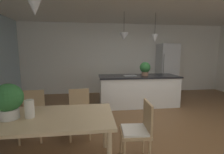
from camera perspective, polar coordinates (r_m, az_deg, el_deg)
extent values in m
cube|color=brown|center=(3.52, 16.94, -18.04)|extent=(10.00, 8.40, 0.04)
cube|color=white|center=(6.28, 5.31, 6.69)|extent=(10.00, 0.12, 2.70)
cube|color=#D1B284|center=(2.26, -24.72, -13.68)|extent=(1.86, 0.89, 0.04)
cylinder|color=#D1B284|center=(2.64, -2.72, -18.01)|extent=(0.06, 0.06, 0.70)
cube|color=tan|center=(2.98, -11.87, -13.38)|extent=(0.43, 0.43, 0.04)
cube|color=white|center=(2.97, -11.89, -12.75)|extent=(0.39, 0.39, 0.03)
cube|color=tan|center=(3.07, -12.01, -8.16)|extent=(0.38, 0.06, 0.42)
cylinder|color=tan|center=(2.92, -8.20, -18.60)|extent=(0.04, 0.04, 0.41)
cylinder|color=tan|center=(2.92, -15.24, -18.79)|extent=(0.04, 0.04, 0.41)
cylinder|color=tan|center=(3.23, -8.62, -15.89)|extent=(0.04, 0.04, 0.41)
cylinder|color=tan|center=(3.23, -14.90, -16.06)|extent=(0.04, 0.04, 0.41)
cube|color=tan|center=(2.34, 8.40, -19.55)|extent=(0.43, 0.43, 0.04)
cube|color=white|center=(2.33, 8.42, -18.79)|extent=(0.38, 0.38, 0.03)
cube|color=tan|center=(2.29, 13.09, -14.05)|extent=(0.05, 0.38, 0.42)
cylinder|color=tan|center=(2.57, 3.45, -22.46)|extent=(0.04, 0.04, 0.41)
cylinder|color=tan|center=(2.36, 13.71, -25.93)|extent=(0.04, 0.04, 0.41)
cylinder|color=tan|center=(2.63, 11.40, -21.88)|extent=(0.04, 0.04, 0.41)
cube|color=tan|center=(3.16, -27.56, -12.86)|extent=(0.43, 0.43, 0.04)
cube|color=white|center=(3.15, -27.60, -12.26)|extent=(0.39, 0.39, 0.03)
cube|color=tan|center=(3.26, -26.98, -7.96)|extent=(0.38, 0.06, 0.42)
cylinder|color=tan|center=(3.06, -24.93, -18.02)|extent=(0.04, 0.04, 0.41)
cylinder|color=tan|center=(3.15, -31.26, -17.65)|extent=(0.04, 0.04, 0.41)
cylinder|color=tan|center=(3.36, -23.59, -15.50)|extent=(0.04, 0.04, 0.41)
cylinder|color=tan|center=(3.44, -29.33, -15.28)|extent=(0.04, 0.04, 0.41)
cube|color=white|center=(4.74, 9.64, -5.01)|extent=(2.28, 0.82, 0.88)
cube|color=black|center=(4.66, 9.77, 0.26)|extent=(2.34, 0.88, 0.04)
cube|color=gray|center=(4.59, 6.71, 0.52)|extent=(0.36, 0.30, 0.01)
cube|color=silver|center=(6.44, 19.62, 2.83)|extent=(0.69, 0.64, 1.93)
cylinder|color=#4C4C4C|center=(6.00, 18.46, 2.52)|extent=(0.02, 0.02, 1.16)
cone|color=#B7B7B7|center=(2.10, -26.75, 22.43)|extent=(0.18, 0.18, 0.21)
cylinder|color=black|center=(4.59, 4.48, 19.50)|extent=(0.01, 0.01, 0.57)
cone|color=#B7B7B7|center=(4.53, 4.42, 14.71)|extent=(0.26, 0.26, 0.20)
cylinder|color=black|center=(4.85, 15.68, 18.47)|extent=(0.01, 0.01, 0.59)
cone|color=#B7B7B7|center=(4.79, 15.48, 13.58)|extent=(0.19, 0.19, 0.24)
cylinder|color=#8C664C|center=(4.71, 12.06, 1.19)|extent=(0.20, 0.20, 0.11)
sphere|color=#2D6B33|center=(4.69, 12.13, 3.49)|extent=(0.32, 0.32, 0.32)
cylinder|color=beige|center=(2.35, -33.59, -11.27)|extent=(0.22, 0.22, 0.13)
sphere|color=#2D6B33|center=(2.29, -34.01, -6.30)|extent=(0.34, 0.34, 0.34)
cylinder|color=silver|center=(2.25, -28.18, -10.31)|extent=(0.11, 0.11, 0.23)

